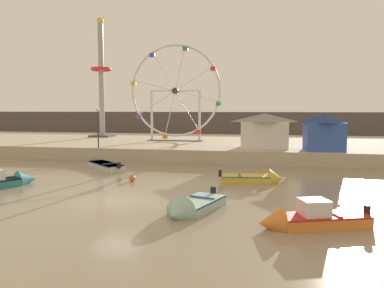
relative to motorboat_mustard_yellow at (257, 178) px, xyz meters
name	(u,v)px	position (x,y,z in m)	size (l,w,h in m)	color
ground_plane	(117,201)	(-7.19, -6.84, -0.25)	(240.00, 240.00, 0.00)	gray
quay_promenade	(200,145)	(-7.19, 18.39, 0.37)	(110.00, 22.00, 1.22)	#B7A88E
distant_town_skyline	(222,125)	(-7.19, 39.22, 1.95)	(140.00, 3.00, 4.40)	#564C47
motorboat_mustard_yellow	(257,178)	(0.00, 0.00, 0.00)	(4.32, 1.90, 1.36)	gold
motorboat_orange_hull	(307,219)	(2.29, -9.57, 0.11)	(4.82, 2.78, 1.53)	orange
motorboat_pale_grey	(101,164)	(-13.04, 3.92, 0.01)	(5.17, 4.91, 1.27)	silver
motorboat_seafoam	(190,208)	(-2.89, -8.38, 0.00)	(2.71, 4.30, 1.51)	#93BCAD
ferris_wheel_white_frame	(175,93)	(-9.84, 17.01, 6.49)	(10.53, 1.20, 10.98)	silver
drop_tower_steel_tower	(101,83)	(-20.93, 21.54, 8.07)	(2.80, 2.80, 15.46)	#999EA3
carnival_booth_blue_tent	(324,131)	(5.46, 9.31, 2.68)	(3.76, 2.97, 3.27)	#3356B7
carnival_booth_white_ticket	(264,130)	(0.29, 10.86, 2.67)	(4.84, 3.20, 3.25)	silver
promenade_lamp_near	(98,122)	(-15.06, 7.82, 3.45)	(0.32, 0.32, 3.75)	#2D2D33
mooring_buoy_orange	(132,178)	(-8.29, -1.48, -0.03)	(0.44, 0.44, 0.44)	orange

